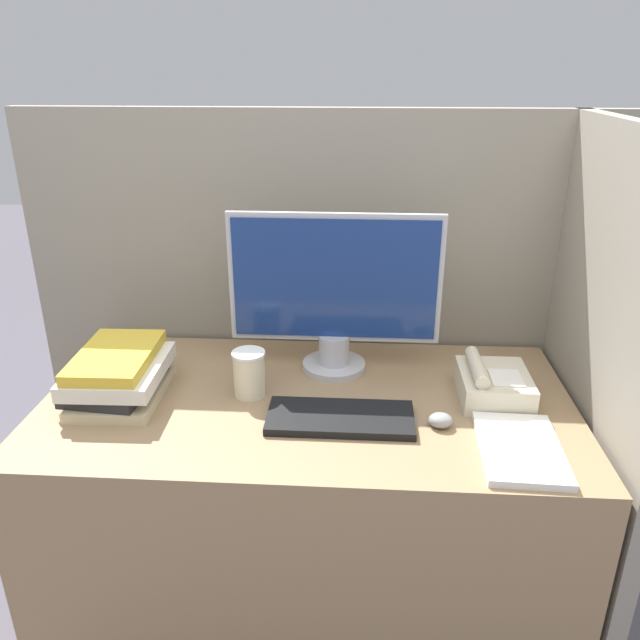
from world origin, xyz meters
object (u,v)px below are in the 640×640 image
coffee_cup (249,374)px  monitor (335,296)px  mouse (441,420)px  desk_telephone (492,384)px  keyboard (340,418)px  book_stack (118,375)px

coffee_cup → monitor: bearing=38.3°
coffee_cup → mouse: bearing=-14.3°
mouse → desk_telephone: desk_telephone is taller
keyboard → book_stack: 0.60m
mouse → desk_telephone: bearing=45.2°
monitor → keyboard: bearing=-84.3°
mouse → monitor: bearing=132.7°
monitor → mouse: monitor is taller
mouse → book_stack: book_stack is taller
coffee_cup → desk_telephone: bearing=2.4°
mouse → keyboard: bearing=178.2°
desk_telephone → book_stack: bearing=-176.8°
monitor → keyboard: (0.03, -0.29, -0.21)m
monitor → keyboard: 0.36m
desk_telephone → monitor: bearing=161.3°
monitor → mouse: bearing=-47.3°
book_stack → desk_telephone: 0.98m
monitor → book_stack: monitor is taller
mouse → book_stack: bearing=173.4°
keyboard → desk_telephone: bearing=20.1°
mouse → coffee_cup: bearing=165.7°
mouse → book_stack: (-0.83, 0.10, 0.05)m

